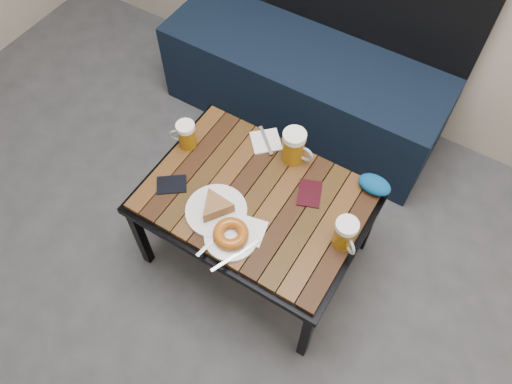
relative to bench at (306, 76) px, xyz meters
The scene contains 12 objects.
bench is the anchor object (origin of this frame).
cafe_table 0.89m from the bench, 75.11° to the right, with size 0.84×0.62×0.47m.
beer_mug_left 0.83m from the bench, 100.00° to the right, with size 0.11×0.09×0.12m.
beer_mug_centre 0.72m from the bench, 67.47° to the right, with size 0.13×0.09×0.15m.
beer_mug_right 1.07m from the bench, 55.40° to the right, with size 0.12×0.11×0.13m.
plate_pie 1.02m from the bench, 82.03° to the right, with size 0.23×0.23×0.06m.
plate_bagel 1.09m from the bench, 76.92° to the right, with size 0.20×0.25×0.05m.
napkin_left 0.65m from the bench, 78.54° to the right, with size 0.16×0.16×0.01m.
napkin_right 1.04m from the bench, 74.45° to the right, with size 0.15×0.13×0.01m.
passport_navy 0.99m from the bench, 94.38° to the right, with size 0.08×0.11×0.01m, color black.
passport_burgundy 0.85m from the bench, 61.92° to the right, with size 0.09×0.12×0.01m, color black.
knit_pouch 0.86m from the bench, 45.04° to the right, with size 0.13×0.08×0.06m, color navy.
Camera 1 is at (0.53, 0.06, 2.05)m, focal length 35.00 mm.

